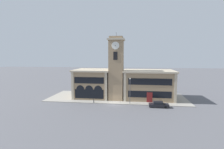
% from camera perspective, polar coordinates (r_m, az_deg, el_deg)
% --- Properties ---
extents(ground_plane, '(300.00, 300.00, 0.00)m').
position_cam_1_polar(ground_plane, '(46.14, 0.69, -9.69)').
color(ground_plane, '#56565B').
extents(sidewalk_kerb, '(40.43, 14.73, 0.15)m').
position_cam_1_polar(sidewalk_kerb, '(53.21, 1.67, -7.49)').
color(sidewalk_kerb, gray).
rests_on(sidewalk_kerb, ground_plane).
extents(clock_tower, '(4.63, 4.63, 19.09)m').
position_cam_1_polar(clock_tower, '(49.22, 1.37, 1.94)').
color(clock_tower, '#937A5B').
rests_on(clock_tower, ground_plane).
extents(town_hall_left_wing, '(10.97, 10.70, 8.48)m').
position_cam_1_polar(town_hall_left_wing, '(53.99, -6.12, -2.79)').
color(town_hall_left_wing, '#937A5B').
rests_on(town_hall_left_wing, ground_plane).
extents(town_hall_right_wing, '(14.65, 10.70, 8.39)m').
position_cam_1_polar(town_hall_right_wing, '(52.59, 11.80, -3.17)').
color(town_hall_right_wing, '#937A5B').
rests_on(town_hall_right_wing, ground_plane).
extents(parked_car_near, '(4.73, 1.88, 1.43)m').
position_cam_1_polar(parked_car_near, '(44.77, 14.93, -9.39)').
color(parked_car_near, black).
rests_on(parked_car_near, ground_plane).
extents(street_lamp, '(0.36, 0.36, 6.76)m').
position_cam_1_polar(street_lamp, '(45.30, 5.90, -4.19)').
color(street_lamp, '#4C4C51').
rests_on(street_lamp, sidewalk_kerb).
extents(bollard, '(0.18, 0.18, 1.06)m').
position_cam_1_polar(bollard, '(47.13, -5.98, -8.54)').
color(bollard, black).
rests_on(bollard, sidewalk_kerb).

